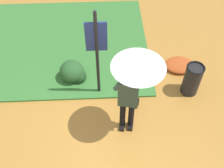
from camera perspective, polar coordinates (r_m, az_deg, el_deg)
ground_plane at (r=5.99m, az=0.47°, el=-10.96°), size 18.00×18.00×0.00m
grass_verge at (r=8.00m, az=-10.42°, el=8.25°), size 4.80×4.00×0.05m
person_with_umbrella at (r=4.91m, az=4.56°, el=1.17°), size 0.96×0.96×2.04m
info_sign_post at (r=5.65m, az=-3.19°, el=7.70°), size 0.44×0.07×2.30m
handbag at (r=6.37m, az=4.17°, el=-3.59°), size 0.33×0.26×0.37m
trash_bin at (r=6.65m, az=16.25°, el=0.91°), size 0.42×0.42×0.83m
shrub_cluster at (r=6.84m, az=-8.04°, el=2.43°), size 0.65×0.59×0.53m
leaf_pile_far_path at (r=7.38m, az=13.83°, el=3.85°), size 0.77×0.62×0.17m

